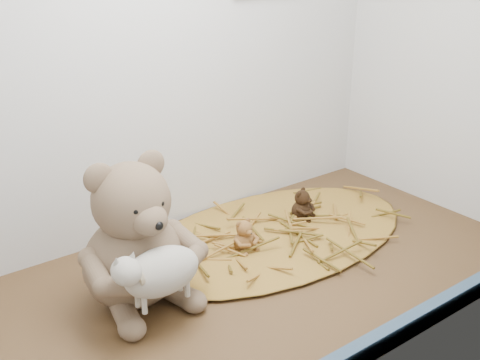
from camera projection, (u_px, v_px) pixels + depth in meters
alcove_shell at (206, 36)px, 102.28cm from camera, size 120.40×60.20×90.40cm
front_rail at (352, 357)px, 91.09cm from camera, size 119.28×2.20×3.60cm
straw_bed at (274, 234)px, 130.34cm from camera, size 67.34×39.10×1.30cm
main_teddy at (132, 232)px, 103.43cm from camera, size 22.86×24.04×27.34cm
toy_lamb at (161, 272)px, 97.44cm from camera, size 17.55×10.71×11.34cm
mini_teddy_tan at (244, 233)px, 122.05cm from camera, size 5.80×6.08×6.78cm
mini_teddy_brown at (301, 203)px, 135.47cm from camera, size 7.87×8.00×7.07cm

